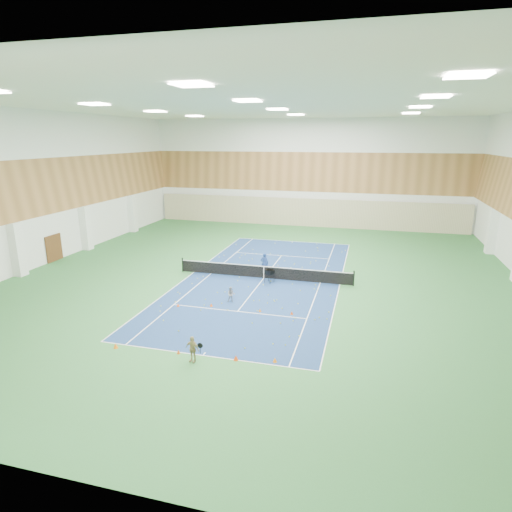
% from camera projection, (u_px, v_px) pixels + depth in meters
% --- Properties ---
extents(ground, '(40.00, 40.00, 0.00)m').
position_uv_depth(ground, '(264.00, 278.00, 31.21)').
color(ground, '#2D6933').
rests_on(ground, ground).
extents(room_shell, '(36.00, 40.00, 12.00)m').
position_uv_depth(room_shell, '(264.00, 196.00, 29.60)').
color(room_shell, white).
rests_on(room_shell, ground).
extents(wood_cladding, '(36.00, 40.00, 8.00)m').
position_uv_depth(wood_cladding, '(264.00, 167.00, 29.07)').
color(wood_cladding, '#A26E3C').
rests_on(wood_cladding, room_shell).
extents(ceiling_light_grid, '(21.40, 25.40, 0.06)m').
position_uv_depth(ceiling_light_grid, '(265.00, 106.00, 28.02)').
color(ceiling_light_grid, silver).
rests_on(ceiling_light_grid, room_shell).
extents(court_surface, '(10.97, 23.77, 0.01)m').
position_uv_depth(court_surface, '(264.00, 278.00, 31.21)').
color(court_surface, navy).
rests_on(court_surface, ground).
extents(tennis_balls_scatter, '(10.57, 22.77, 0.07)m').
position_uv_depth(tennis_balls_scatter, '(264.00, 278.00, 31.19)').
color(tennis_balls_scatter, '#CDD424').
rests_on(tennis_balls_scatter, ground).
extents(tennis_net, '(12.80, 0.10, 1.10)m').
position_uv_depth(tennis_net, '(264.00, 271.00, 31.06)').
color(tennis_net, black).
rests_on(tennis_net, ground).
extents(back_curtain, '(35.40, 0.16, 3.20)m').
position_uv_depth(back_curtain, '(305.00, 212.00, 49.16)').
color(back_curtain, '#C6B793').
rests_on(back_curtain, ground).
extents(door_left_b, '(0.08, 1.80, 2.20)m').
position_uv_depth(door_left_b, '(54.00, 248.00, 35.37)').
color(door_left_b, '#593319').
rests_on(door_left_b, ground).
extents(coach, '(0.68, 0.53, 1.65)m').
position_uv_depth(coach, '(264.00, 263.00, 31.98)').
color(coach, navy).
rests_on(coach, ground).
extents(child_court, '(0.56, 0.48, 0.98)m').
position_uv_depth(child_court, '(231.00, 295.00, 26.60)').
color(child_court, '#9998A1').
rests_on(child_court, ground).
extents(child_apron, '(0.79, 0.46, 1.26)m').
position_uv_depth(child_apron, '(192.00, 349.00, 19.47)').
color(child_apron, tan).
rests_on(child_apron, ground).
extents(ball_cart, '(0.74, 0.74, 0.97)m').
position_uv_depth(ball_cart, '(269.00, 276.00, 30.14)').
color(ball_cart, black).
rests_on(ball_cart, ground).
extents(cone_svc_a, '(0.18, 0.18, 0.20)m').
position_uv_depth(cone_svc_a, '(178.00, 305.00, 25.98)').
color(cone_svc_a, '#F94C0D').
rests_on(cone_svc_a, ground).
extents(cone_svc_b, '(0.19, 0.19, 0.21)m').
position_uv_depth(cone_svc_b, '(211.00, 305.00, 25.98)').
color(cone_svc_b, '#FF5B0D').
rests_on(cone_svc_b, ground).
extents(cone_svc_c, '(0.18, 0.18, 0.19)m').
position_uv_depth(cone_svc_c, '(260.00, 310.00, 25.20)').
color(cone_svc_c, orange).
rests_on(cone_svc_c, ground).
extents(cone_svc_d, '(0.19, 0.19, 0.20)m').
position_uv_depth(cone_svc_d, '(292.00, 313.00, 24.81)').
color(cone_svc_d, '#EF510C').
rests_on(cone_svc_d, ground).
extents(cone_base_a, '(0.23, 0.23, 0.25)m').
position_uv_depth(cone_base_a, '(116.00, 346.00, 20.84)').
color(cone_base_a, orange).
rests_on(cone_base_a, ground).
extents(cone_base_b, '(0.18, 0.18, 0.20)m').
position_uv_depth(cone_base_b, '(178.00, 352.00, 20.32)').
color(cone_base_b, '#D6510B').
rests_on(cone_base_b, ground).
extents(cone_base_c, '(0.23, 0.23, 0.25)m').
position_uv_depth(cone_base_c, '(236.00, 358.00, 19.71)').
color(cone_base_c, '#FB490D').
rests_on(cone_base_c, ground).
extents(cone_base_d, '(0.21, 0.21, 0.23)m').
position_uv_depth(cone_base_d, '(275.00, 360.00, 19.54)').
color(cone_base_d, orange).
rests_on(cone_base_d, ground).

